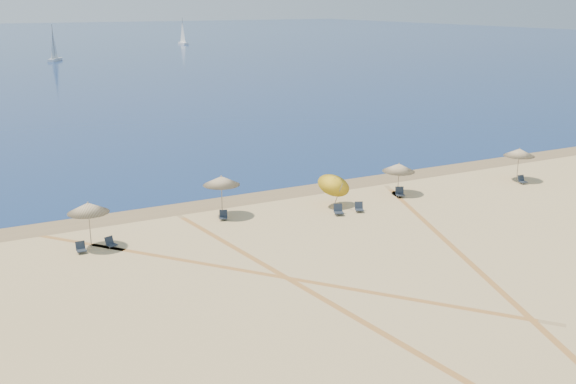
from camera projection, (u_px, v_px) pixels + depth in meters
name	position (u px, v px, depth m)	size (l,w,h in m)	color
ground	(532.00, 351.00, 25.67)	(160.00, 160.00, 0.00)	tan
wet_sand	(261.00, 196.00, 46.05)	(500.00, 500.00, 0.00)	olive
umbrella_1	(88.00, 208.00, 35.83)	(2.23, 2.23, 2.61)	gray
umbrella_2	(221.00, 181.00, 41.15)	(2.29, 2.29, 2.63)	gray
umbrella_3	(335.00, 182.00, 43.31)	(2.13, 2.13, 2.41)	gray
umbrella_4	(399.00, 168.00, 46.04)	(2.25, 2.27, 2.23)	gray
umbrella_5	(519.00, 152.00, 49.49)	(2.27, 2.27, 2.48)	gray
chair_1	(81.00, 248.00, 35.65)	(0.50, 0.58, 0.59)	black
chair_2	(111.00, 243.00, 36.41)	(0.65, 0.70, 0.59)	black
chair_3	(223.00, 216.00, 41.01)	(0.67, 0.72, 0.59)	black
chair_4	(338.00, 210.00, 41.96)	(0.74, 0.80, 0.68)	black
chair_5	(359.00, 208.00, 42.57)	(0.72, 0.76, 0.62)	black
chair_6	(400.00, 193.00, 45.78)	(0.79, 0.84, 0.68)	black
chair_7	(522.00, 180.00, 49.12)	(0.58, 0.66, 0.61)	black
sailboat_0	(54.00, 50.00, 148.56)	(3.89, 5.35, 8.03)	white
sailboat_1	(183.00, 36.00, 206.29)	(1.50, 5.39, 7.97)	white
tire_tracks	(346.00, 274.00, 32.93)	(48.71, 42.20, 0.00)	tan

